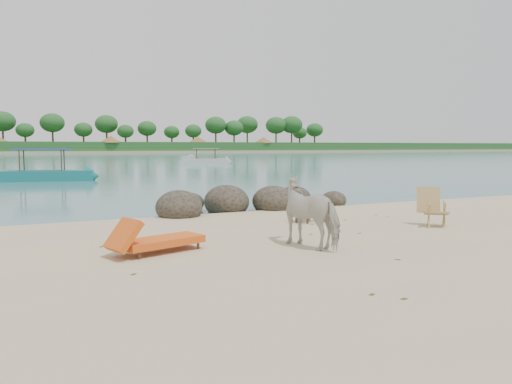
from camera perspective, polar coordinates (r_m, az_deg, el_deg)
water at (r=97.49m, az=-22.41°, el=3.72°), size 400.00×400.00×0.00m
far_shore at (r=177.42m, az=-23.78°, el=4.19°), size 420.00×90.00×1.40m
far_scenery at (r=144.13m, az=-23.43°, el=5.30°), size 420.00×18.00×9.50m
boulders at (r=15.29m, az=-1.60°, el=-1.28°), size 6.45×3.00×1.02m
cow at (r=9.66m, az=6.53°, el=-2.43°), size 1.13×1.71×1.33m
side_table at (r=12.70m, az=6.01°, el=-2.31°), size 0.83×0.71×0.57m
lounge_chair at (r=9.28m, az=-10.72°, el=-5.17°), size 2.02×1.21×0.57m
deck_chair at (r=12.70m, az=19.96°, el=-1.77°), size 0.88×0.89×0.93m
boat_near at (r=31.18m, az=-23.25°, el=4.01°), size 6.32×2.59×3.00m
boat_mid at (r=57.02m, az=-5.76°, el=4.72°), size 6.01×3.00×2.87m
boat_far at (r=77.15m, az=-7.79°, el=3.98°), size 3.70×4.81×0.58m
dead_leaves at (r=10.26m, az=11.67°, el=-5.78°), size 7.79×6.77×0.00m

